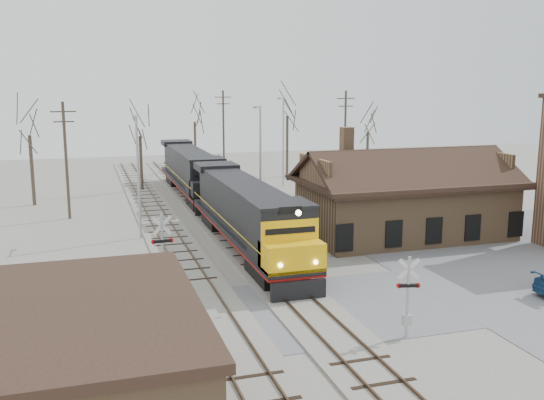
% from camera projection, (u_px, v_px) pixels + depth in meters
% --- Properties ---
extents(ground, '(140.00, 140.00, 0.00)m').
position_uv_depth(ground, '(307.00, 310.00, 29.59)').
color(ground, gray).
rests_on(ground, ground).
extents(road, '(60.00, 9.00, 0.03)m').
position_uv_depth(road, '(307.00, 310.00, 29.59)').
color(road, slate).
rests_on(road, ground).
extents(track_main, '(3.40, 90.00, 0.24)m').
position_uv_depth(track_main, '(234.00, 237.00, 43.65)').
color(track_main, gray).
rests_on(track_main, ground).
extents(track_siding, '(3.40, 90.00, 0.24)m').
position_uv_depth(track_siding, '(172.00, 242.00, 42.34)').
color(track_siding, gray).
rests_on(track_siding, ground).
extents(depot, '(15.20, 9.31, 7.90)m').
position_uv_depth(depot, '(404.00, 203.00, 43.90)').
color(depot, '#896646').
rests_on(depot, ground).
extents(locomotive_lead, '(3.16, 21.16, 4.70)m').
position_uv_depth(locomotive_lead, '(248.00, 215.00, 39.61)').
color(locomotive_lead, black).
rests_on(locomotive_lead, ground).
extents(locomotive_trailing, '(3.16, 21.16, 4.45)m').
position_uv_depth(locomotive_trailing, '(191.00, 171.00, 59.72)').
color(locomotive_trailing, black).
rests_on(locomotive_trailing, ground).
extents(crossbuck_near, '(1.03, 0.35, 3.66)m').
position_uv_depth(crossbuck_near, '(408.00, 300.00, 26.06)').
color(crossbuck_near, '#A5A8AD').
rests_on(crossbuck_near, ground).
extents(crossbuck_far, '(1.19, 0.31, 4.17)m').
position_uv_depth(crossbuck_far, '(163.00, 255.00, 32.20)').
color(crossbuck_far, '#A5A8AD').
rests_on(crossbuck_far, ground).
extents(streetlight_a, '(0.25, 2.04, 8.78)m').
position_uv_depth(streetlight_a, '(138.00, 170.00, 42.87)').
color(streetlight_a, '#A5A8AD').
rests_on(streetlight_a, ground).
extents(streetlight_b, '(0.25, 2.04, 9.21)m').
position_uv_depth(streetlight_b, '(260.00, 156.00, 49.24)').
color(streetlight_b, '#A5A8AD').
rests_on(streetlight_b, ground).
extents(streetlight_c, '(0.25, 2.04, 9.58)m').
position_uv_depth(streetlight_c, '(283.00, 137.00, 65.69)').
color(streetlight_c, '#A5A8AD').
rests_on(streetlight_c, ground).
extents(utility_pole_a, '(2.00, 0.24, 9.56)m').
position_uv_depth(utility_pole_a, '(66.00, 158.00, 49.04)').
color(utility_pole_a, '#382D23').
rests_on(utility_pole_a, ground).
extents(utility_pole_b, '(2.00, 0.24, 10.23)m').
position_uv_depth(utility_pole_b, '(224.00, 131.00, 73.74)').
color(utility_pole_b, '#382D23').
rests_on(utility_pole_b, ground).
extents(utility_pole_c, '(2.00, 0.24, 10.29)m').
position_uv_depth(utility_pole_c, '(345.00, 138.00, 63.96)').
color(utility_pole_c, '#382D23').
rests_on(utility_pole_c, ground).
extents(tree_a, '(4.27, 4.27, 10.47)m').
position_uv_depth(tree_a, '(29.00, 124.00, 54.32)').
color(tree_a, '#382D23').
rests_on(tree_a, ground).
extents(tree_b, '(3.79, 3.79, 9.28)m').
position_uv_depth(tree_b, '(140.00, 127.00, 62.25)').
color(tree_b, '#382D23').
rests_on(tree_b, ground).
extents(tree_c, '(4.20, 4.20, 10.29)m').
position_uv_depth(tree_c, '(194.00, 114.00, 76.51)').
color(tree_c, '#382D23').
rests_on(tree_c, ground).
extents(tree_d, '(4.86, 4.86, 11.90)m').
position_uv_depth(tree_d, '(287.00, 106.00, 71.69)').
color(tree_d, '#382D23').
rests_on(tree_d, ground).
extents(tree_e, '(3.73, 3.73, 9.13)m').
position_uv_depth(tree_e, '(368.00, 124.00, 69.63)').
color(tree_e, '#382D23').
rests_on(tree_e, ground).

